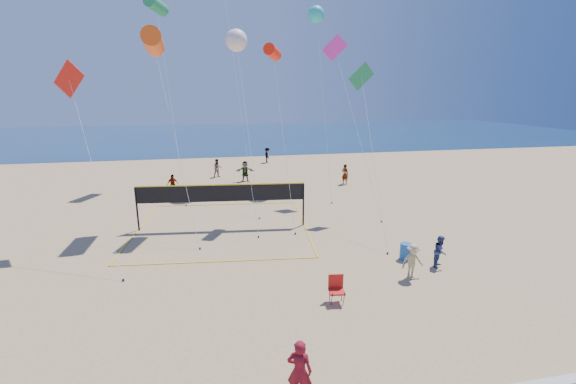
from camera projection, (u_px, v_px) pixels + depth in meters
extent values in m
plane|color=tan|center=(332.00, 351.00, 11.73)|extent=(120.00, 120.00, 0.00)
cube|color=navy|center=(228.00, 135.00, 70.54)|extent=(140.00, 50.00, 0.03)
imported|color=maroon|center=(300.00, 371.00, 9.62)|extent=(0.75, 0.64, 1.76)
imported|color=navy|center=(440.00, 251.00, 17.27)|extent=(0.89, 0.88, 1.45)
imported|color=tan|center=(413.00, 261.00, 16.18)|extent=(1.02, 0.63, 1.52)
imported|color=gray|center=(173.00, 184.00, 29.65)|extent=(0.96, 0.78, 1.53)
imported|color=gray|center=(245.00, 171.00, 33.87)|extent=(1.72, 0.75, 1.79)
imported|color=gray|center=(345.00, 174.00, 32.79)|extent=(0.72, 0.74, 1.72)
imported|color=gray|center=(218.00, 168.00, 35.53)|extent=(0.96, 0.84, 1.68)
imported|color=gray|center=(267.00, 155.00, 42.77)|extent=(0.73, 1.13, 1.66)
cube|color=red|center=(337.00, 292.00, 14.29)|extent=(0.62, 0.58, 0.06)
cube|color=red|center=(336.00, 281.00, 14.43)|extent=(0.57, 0.11, 0.57)
cylinder|color=black|center=(332.00, 300.00, 14.12)|extent=(0.06, 0.29, 0.74)
cylinder|color=black|center=(329.00, 294.00, 14.52)|extent=(0.06, 0.29, 0.74)
cylinder|color=black|center=(344.00, 299.00, 14.16)|extent=(0.06, 0.29, 0.74)
cylinder|color=black|center=(341.00, 294.00, 14.56)|extent=(0.06, 0.29, 0.74)
cylinder|color=#1951A8|center=(406.00, 251.00, 18.09)|extent=(0.55, 0.55, 0.78)
cylinder|color=black|center=(137.00, 209.00, 21.67)|extent=(0.10, 0.10, 2.52)
cylinder|color=black|center=(303.00, 204.00, 22.55)|extent=(0.10, 0.10, 2.52)
cube|color=black|center=(221.00, 193.00, 21.91)|extent=(9.42, 0.99, 0.95)
cube|color=yellow|center=(221.00, 185.00, 21.78)|extent=(9.42, 1.00, 0.06)
cube|color=yellow|center=(216.00, 262.00, 17.87)|extent=(9.62, 1.04, 0.02)
cube|color=yellow|center=(227.00, 204.00, 26.98)|extent=(9.62, 1.04, 0.02)
cylinder|color=#FD5914|center=(153.00, 42.00, 21.08)|extent=(1.16, 2.58, 1.39)
cylinder|color=silver|center=(175.00, 140.00, 20.17)|extent=(2.04, 5.06, 10.29)
cylinder|color=black|center=(200.00, 249.00, 19.27)|extent=(0.08, 0.08, 0.10)
cylinder|color=silver|center=(240.00, 107.00, 21.23)|extent=(1.20, 4.73, 13.61)
cylinder|color=black|center=(259.00, 237.00, 20.82)|extent=(0.08, 0.08, 0.10)
cylinder|color=#FF2209|center=(272.00, 52.00, 22.55)|extent=(1.32, 1.79, 0.90)
cylinder|color=silver|center=(284.00, 140.00, 21.93)|extent=(0.55, 4.05, 9.88)
cylinder|color=black|center=(295.00, 234.00, 21.31)|extent=(0.08, 0.08, 0.10)
cube|color=red|center=(69.00, 79.00, 18.68)|extent=(1.70, 0.81, 1.84)
cylinder|color=silver|center=(94.00, 172.00, 17.36)|extent=(2.75, 5.54, 8.22)
cylinder|color=black|center=(123.00, 280.00, 16.03)|extent=(0.08, 0.08, 0.10)
cube|color=#238C50|center=(361.00, 76.00, 23.27)|extent=(1.73, 0.23, 1.72)
cylinder|color=silver|center=(373.00, 155.00, 20.98)|extent=(0.99, 6.89, 8.53)
cylinder|color=black|center=(388.00, 253.00, 18.70)|extent=(0.08, 0.08, 0.10)
cube|color=#EE31BE|center=(335.00, 48.00, 26.82)|extent=(1.79, 0.45, 1.81)
cylinder|color=silver|center=(356.00, 129.00, 25.07)|extent=(1.10, 6.74, 10.60)
cylinder|color=black|center=(381.00, 221.00, 23.32)|extent=(0.08, 0.08, 0.10)
sphere|color=silver|center=(236.00, 40.00, 29.32)|extent=(2.16, 2.16, 1.66)
cylinder|color=silver|center=(247.00, 120.00, 26.60)|extent=(0.44, 8.86, 11.43)
cylinder|color=black|center=(259.00, 218.00, 23.89)|extent=(0.08, 0.08, 0.10)
sphere|color=#28C2B8|center=(316.00, 14.00, 29.85)|extent=(1.45, 1.45, 1.28)
cylinder|color=silver|center=(324.00, 104.00, 28.53)|extent=(0.35, 6.30, 13.45)
cylinder|color=black|center=(332.00, 203.00, 27.21)|extent=(0.08, 0.08, 0.10)
cylinder|color=#238C50|center=(156.00, 5.00, 30.47)|extent=(1.79, 2.56, 1.29)
cylinder|color=silver|center=(170.00, 99.00, 28.55)|extent=(1.83, 8.21, 14.26)
cylinder|color=black|center=(186.00, 205.00, 26.63)|extent=(0.08, 0.08, 0.10)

